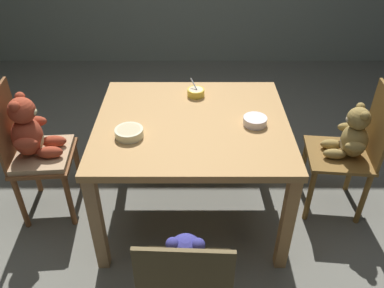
% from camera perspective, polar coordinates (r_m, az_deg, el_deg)
% --- Properties ---
extents(ground_plane, '(5.20, 5.20, 0.04)m').
position_cam_1_polar(ground_plane, '(2.80, -0.00, -9.64)').
color(ground_plane, slate).
extents(dining_table, '(1.14, 1.01, 0.72)m').
position_cam_1_polar(dining_table, '(2.38, -0.00, 1.48)').
color(dining_table, '#B5854B').
rests_on(dining_table, ground_plane).
extents(teddy_chair_near_left, '(0.39, 0.44, 0.91)m').
position_cam_1_polar(teddy_chair_near_left, '(2.64, -22.07, 0.53)').
color(teddy_chair_near_left, brown).
rests_on(teddy_chair_near_left, ground_plane).
extents(teddy_chair_near_front, '(0.42, 0.39, 0.86)m').
position_cam_1_polar(teddy_chair_near_front, '(1.77, -0.94, -18.76)').
color(teddy_chair_near_front, brown).
rests_on(teddy_chair_near_front, ground_plane).
extents(teddy_chair_near_right, '(0.43, 0.42, 0.90)m').
position_cam_1_polar(teddy_chair_near_right, '(2.68, 22.04, 0.21)').
color(teddy_chair_near_right, brown).
rests_on(teddy_chair_near_right, ground_plane).
extents(porridge_bowl_cream_near_left, '(0.16, 0.16, 0.05)m').
position_cam_1_polar(porridge_bowl_cream_near_left, '(2.22, -9.08, 1.64)').
color(porridge_bowl_cream_near_left, beige).
rests_on(porridge_bowl_cream_near_left, dining_table).
extents(porridge_bowl_yellow_far_center, '(0.11, 0.11, 0.10)m').
position_cam_1_polar(porridge_bowl_yellow_far_center, '(2.59, 0.57, 7.48)').
color(porridge_bowl_yellow_far_center, yellow).
rests_on(porridge_bowl_yellow_far_center, dining_table).
extents(porridge_bowl_white_near_right, '(0.14, 0.14, 0.05)m').
position_cam_1_polar(porridge_bowl_white_near_right, '(2.32, 9.08, 3.33)').
color(porridge_bowl_white_near_right, white).
rests_on(porridge_bowl_white_near_right, dining_table).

